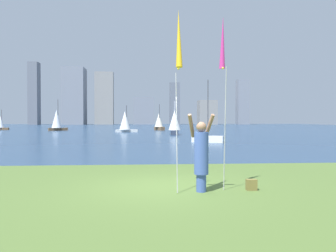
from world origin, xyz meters
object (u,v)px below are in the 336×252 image
Objects in this scene: person at (201,153)px; sailboat_3 at (159,122)px; sailboat_6 at (175,123)px; sailboat_1 at (208,138)px; sailboat_7 at (125,121)px; sailboat_5 at (1,123)px; kite_flag_right at (223,47)px; bag at (251,185)px; sailboat_4 at (57,120)px; kite_flag_left at (179,43)px.

person is 0.47× the size of sailboat_3.
person is at bearing -94.00° from sailboat_6.
sailboat_1 is 1.32× the size of sailboat_7.
sailboat_6 is (28.38, -20.58, 0.32)m from sailboat_5.
bag is (0.73, -0.26, -3.71)m from kite_flag_right.
sailboat_4 is 13.87m from sailboat_7.
kite_flag_left is at bearing -95.08° from sailboat_6.
kite_flag_left is 19.78m from sailboat_1.
kite_flag_right reaches higher than bag.
sailboat_4 reaches higher than sailboat_7.
sailboat_6 is (1.07, -17.07, 0.03)m from sailboat_3.
sailboat_5 is at bearing 172.68° from sailboat_3.
sailboat_4 is at bearing -21.88° from sailboat_5.
kite_flag_left is 49.36m from sailboat_3.
kite_flag_left is at bearing -162.03° from person.
sailboat_1 is (3.08, 18.19, -3.52)m from kite_flag_right.
kite_flag_left is at bearing -102.93° from sailboat_1.
sailboat_7 is at bearing -33.94° from sailboat_4.
kite_flag_left reaches higher than sailboat_7.
person is 2.95m from kite_flag_right.
sailboat_7 is (-7.82, 21.80, 1.22)m from sailboat_1.
kite_flag_right is 16.04× the size of bag.
sailboat_1 reaches higher than kite_flag_right.
sailboat_1 reaches higher than sailboat_7.
sailboat_5 is 0.91× the size of sailboat_7.
bag is at bearing -70.52° from sailboat_4.
person is at bearing -84.20° from sailboat_7.
sailboat_5 is at bearing 151.50° from sailboat_7.
kite_flag_right is 58.54m from sailboat_5.
sailboat_5 is at bearing 131.49° from sailboat_1.
bag is 40.64m from sailboat_7.
sailboat_3 reaches higher than sailboat_7.
sailboat_1 is at bearing -70.28° from sailboat_7.
sailboat_4 is 1.32× the size of sailboat_7.
person reaches higher than bag.
bag is at bearing -19.30° from kite_flag_right.
sailboat_4 is at bearing 123.18° from sailboat_1.
sailboat_5 is (-10.56, 4.24, -0.62)m from sailboat_4.
sailboat_4 reaches higher than person.
kite_flag_right reaches higher than sailboat_6.
sailboat_5 is at bearing 158.12° from sailboat_4.
kite_flag_right reaches higher than person.
person is 48.82m from sailboat_3.
kite_flag_left is 1.05× the size of sailboat_3.
sailboat_7 is (-5.24, -8.47, 0.13)m from sailboat_3.
sailboat_3 is 0.86× the size of sailboat_4.
sailboat_6 is at bearing 84.92° from kite_flag_left.
sailboat_6 is at bearing -42.52° from sailboat_4.
sailboat_3 reaches higher than person.
bag is 59.05m from sailboat_5.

